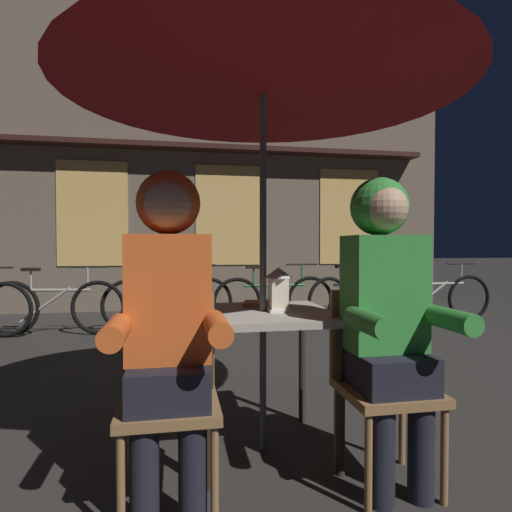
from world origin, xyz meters
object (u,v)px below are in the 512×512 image
object	(u,v)px
patio_umbrella	(263,58)
lantern	(278,288)
bicycle_fifth	(359,298)
book	(261,304)
chair_left	(169,386)
bicycle_fourth	(274,300)
person_right_hooded	(387,299)
chair_right	(380,374)
bicycle_furthest	(436,298)
bicycle_third	(169,302)
person_left_hooded	(169,304)
cafe_table	(263,330)
bicycle_second	(55,306)

from	to	relation	value
patio_umbrella	lantern	xyz separation A→B (m)	(0.07, -0.04, -1.20)
lantern	bicycle_fifth	distance (m)	4.02
patio_umbrella	book	xyz separation A→B (m)	(0.03, 0.19, -1.31)
patio_umbrella	chair_left	size ratio (longest dim) A/B	2.66
bicycle_fourth	person_right_hooded	bearing A→B (deg)	-95.43
chair_right	bicycle_furthest	world-z (taller)	chair_right
chair_right	bicycle_third	world-z (taller)	chair_right
person_right_hooded	bicycle_furthest	bearing A→B (deg)	53.90
bicycle_fifth	bicycle_furthest	xyz separation A→B (m)	(1.08, -0.18, 0.00)
person_left_hooded	bicycle_furthest	world-z (taller)	person_left_hooded
lantern	person_right_hooded	world-z (taller)	person_right_hooded
cafe_table	patio_umbrella	size ratio (longest dim) A/B	0.32
patio_umbrella	person_right_hooded	size ratio (longest dim) A/B	1.65
person_left_hooded	person_right_hooded	distance (m)	0.96
patio_umbrella	cafe_table	bearing A→B (deg)	0.00
lantern	bicycle_furthest	distance (m)	4.52
book	patio_umbrella	bearing A→B (deg)	-83.14
bicycle_second	bicycle_furthest	world-z (taller)	same
bicycle_fifth	bicycle_furthest	size ratio (longest dim) A/B	0.98
bicycle_furthest	bicycle_fourth	bearing A→B (deg)	175.79
person_left_hooded	person_right_hooded	xyz separation A→B (m)	(0.96, 0.00, 0.00)
bicycle_fifth	book	xyz separation A→B (m)	(-2.04, -3.22, 0.41)
chair_right	person_left_hooded	distance (m)	1.03
person_right_hooded	book	world-z (taller)	person_right_hooded
chair_left	bicycle_furthest	distance (m)	5.12
bicycle_second	bicycle_fifth	distance (m)	3.96
cafe_table	bicycle_fourth	xyz separation A→B (m)	(0.84, 3.40, -0.29)
bicycle_fourth	book	world-z (taller)	bicycle_fourth
cafe_table	bicycle_fifth	bearing A→B (deg)	58.80
cafe_table	bicycle_third	size ratio (longest dim) A/B	0.44
person_left_hooded	book	distance (m)	0.81
lantern	bicycle_furthest	world-z (taller)	lantern
bicycle_furthest	bicycle_third	bearing A→B (deg)	177.28
patio_umbrella	bicycle_third	size ratio (longest dim) A/B	1.38
bicycle_second	bicycle_third	distance (m)	1.35
chair_right	lantern	bearing A→B (deg)	140.90
patio_umbrella	book	world-z (taller)	patio_umbrella
cafe_table	book	bearing A→B (deg)	81.40
bicycle_furthest	book	xyz separation A→B (m)	(-3.12, -3.04, 0.41)
bicycle_second	bicycle_furthest	xyz separation A→B (m)	(5.04, -0.06, 0.00)
bicycle_third	bicycle_fifth	size ratio (longest dim) A/B	1.02
chair_left	bicycle_furthest	bearing A→B (deg)	44.80
cafe_table	person_right_hooded	bearing A→B (deg)	-41.57
chair_right	bicycle_second	bearing A→B (deg)	122.91
cafe_table	bicycle_furthest	xyz separation A→B (m)	(3.15, 3.23, -0.29)
book	person_right_hooded	bearing A→B (deg)	-38.47
patio_umbrella	bicycle_furthest	xyz separation A→B (m)	(3.15, 3.23, -1.71)
cafe_table	bicycle_furthest	distance (m)	4.52
bicycle_furthest	book	bearing A→B (deg)	-135.73
lantern	bicycle_furthest	bearing A→B (deg)	46.79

